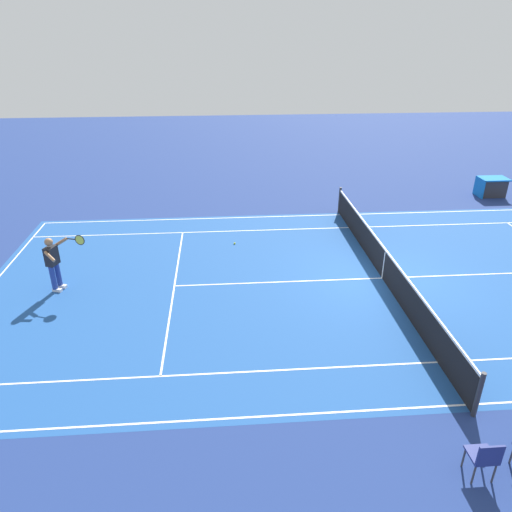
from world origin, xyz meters
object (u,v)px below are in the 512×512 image
(spectator_chair_7, at_px, (485,457))
(equipment_cart_tarped, at_px, (491,187))
(tennis_player_near, at_px, (54,261))
(tennis_ball, at_px, (235,243))
(tennis_net, at_px, (384,264))

(spectator_chair_7, xyz_separation_m, equipment_cart_tarped, (-8.02, -14.58, -0.08))
(tennis_player_near, distance_m, spectator_chair_7, 11.73)
(equipment_cart_tarped, bearing_deg, spectator_chair_7, 61.20)
(tennis_ball, height_order, equipment_cart_tarped, equipment_cart_tarped)
(tennis_net, distance_m, equipment_cart_tarped, 10.43)
(tennis_ball, bearing_deg, tennis_net, 147.08)
(tennis_player_near, distance_m, tennis_ball, 6.08)
(tennis_net, height_order, spectator_chair_7, tennis_net)
(tennis_net, xyz_separation_m, spectator_chair_7, (0.62, 7.22, 0.03))
(tennis_net, relative_size, equipment_cart_tarped, 9.36)
(tennis_player_near, relative_size, spectator_chair_7, 1.93)
(tennis_ball, bearing_deg, tennis_player_near, 27.94)
(tennis_net, distance_m, spectator_chair_7, 7.25)
(spectator_chair_7, bearing_deg, tennis_player_near, -38.53)
(spectator_chair_7, bearing_deg, tennis_ball, -69.14)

